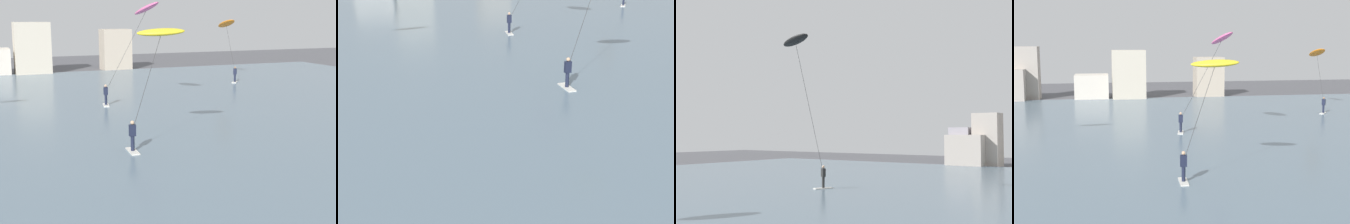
{
  "view_description": "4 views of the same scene",
  "coord_description": "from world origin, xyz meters",
  "views": [
    {
      "loc": [
        -3.73,
        -3.46,
        7.09
      ],
      "look_at": [
        2.01,
        10.81,
        3.95
      ],
      "focal_mm": 51.23,
      "sensor_mm": 36.0,
      "label": 1
    },
    {
      "loc": [
        -8.07,
        -1.06,
        8.23
      ],
      "look_at": [
        -2.62,
        12.69,
        2.19
      ],
      "focal_mm": 50.09,
      "sensor_mm": 36.0,
      "label": 2
    },
    {
      "loc": [
        7.66,
        2.21,
        3.93
      ],
      "look_at": [
        -0.96,
        14.22,
        4.69
      ],
      "focal_mm": 47.2,
      "sensor_mm": 36.0,
      "label": 3
    },
    {
      "loc": [
        -0.44,
        -3.65,
        7.32
      ],
      "look_at": [
        1.92,
        10.48,
        5.15
      ],
      "focal_mm": 50.16,
      "sensor_mm": 36.0,
      "label": 4
    }
  ],
  "objects": [
    {
      "name": "water_bay",
      "position": [
        0.0,
        30.11,
        0.05
      ],
      "size": [
        84.0,
        52.0,
        0.1
      ],
      "primitive_type": "cube",
      "color": "slate",
      "rests_on": "ground"
    },
    {
      "name": "kitesurfer_orange",
      "position": [
        21.79,
        42.89,
        5.66
      ],
      "size": [
        1.78,
        5.5,
        6.67
      ],
      "color": "silver",
      "rests_on": "water_bay"
    },
    {
      "name": "kitesurfer_yellow",
      "position": [
        4.88,
        19.49,
        5.39
      ],
      "size": [
        3.18,
        1.59,
        6.41
      ],
      "color": "silver",
      "rests_on": "water_bay"
    },
    {
      "name": "kitesurfer_pink",
      "position": [
        8.18,
        31.22,
        6.97
      ],
      "size": [
        4.09,
        3.9,
        8.14
      ],
      "color": "silver",
      "rests_on": "water_bay"
    }
  ]
}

